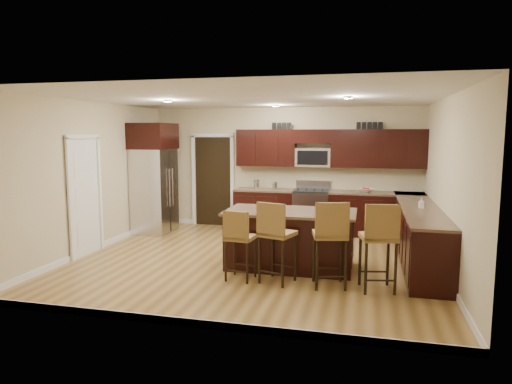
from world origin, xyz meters
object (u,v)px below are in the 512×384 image
(island, at_px, (290,241))
(stool_left, at_px, (239,237))
(stool_mid, at_px, (275,233))
(stool_extra, at_px, (380,237))
(stool_right, at_px, (331,234))
(refrigerator, at_px, (154,177))
(range, at_px, (312,211))

(island, relative_size, stool_left, 1.97)
(stool_mid, relative_size, stool_extra, 0.97)
(stool_right, xyz_separation_m, stool_extra, (0.65, 0.00, 0.00))
(stool_right, height_order, refrigerator, refrigerator)
(range, height_order, island, range)
(island, relative_size, stool_right, 1.68)
(stool_mid, height_order, stool_right, stool_right)
(range, xyz_separation_m, island, (-0.03, -2.66, -0.04))
(island, distance_m, stool_left, 1.06)
(stool_mid, distance_m, refrigerator, 4.24)
(stool_extra, bearing_deg, range, 98.47)
(range, bearing_deg, stool_mid, -91.66)
(island, xyz_separation_m, stool_right, (0.70, -0.85, 0.33))
(stool_left, bearing_deg, range, 86.14)
(island, bearing_deg, stool_extra, -32.39)
(range, xyz_separation_m, refrigerator, (-3.30, -0.77, 0.73))
(range, xyz_separation_m, stool_mid, (-0.10, -3.51, 0.27))
(range, relative_size, stool_mid, 0.94)
(range, distance_m, stool_left, 3.57)
(refrigerator, relative_size, stool_extra, 1.92)
(range, distance_m, refrigerator, 3.47)
(stool_mid, xyz_separation_m, refrigerator, (-3.20, 2.74, 0.47))
(stool_extra, bearing_deg, refrigerator, 137.15)
(range, bearing_deg, stool_left, -100.30)
(island, bearing_deg, stool_left, -126.21)
(stool_left, relative_size, stool_mid, 0.88)
(stool_left, distance_m, stool_extra, 1.97)
(stool_mid, height_order, refrigerator, refrigerator)
(island, bearing_deg, refrigerator, 149.82)
(stool_right, distance_m, stool_extra, 0.65)
(stool_mid, xyz_separation_m, stool_right, (0.78, -0.00, 0.02))
(refrigerator, bearing_deg, range, 13.18)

